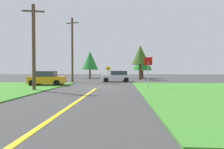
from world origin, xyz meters
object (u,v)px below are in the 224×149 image
Objects in this scene: parked_car_near_building at (47,78)px; utility_pole_near at (34,46)px; utility_pole_mid at (72,49)px; oak_tree_right at (90,61)px; oak_tree_left at (142,60)px; pine_tree_center at (140,55)px; car_approaching_junction at (116,76)px; stop_sign at (148,67)px; direction_sign at (108,72)px.

parked_car_near_building is 0.55× the size of utility_pole_near.
utility_pole_mid reaches higher than parked_car_near_building.
utility_pole_near is at bearing -91.47° from oak_tree_right.
oak_tree_left is at bearing 2.71° from oak_tree_right.
oak_tree_right is (-10.02, 4.95, -0.68)m from pine_tree_center.
utility_pole_near reaches higher than pine_tree_center.
oak_tree_left reaches higher than oak_tree_right.
oak_tree_left is at bearing 63.86° from utility_pole_near.
pine_tree_center is (10.61, 18.05, 0.67)m from utility_pole_near.
utility_pole_mid reaches higher than car_approaching_junction.
parked_car_near_building is at bearing -4.11° from stop_sign.
utility_pole_near reaches higher than oak_tree_left.
pine_tree_center reaches higher than oak_tree_right.
car_approaching_junction is 8.15m from pine_tree_center.
oak_tree_left is at bearing 48.39° from utility_pole_mid.
pine_tree_center is (5.29, 6.09, 2.93)m from direction_sign.
oak_tree_left reaches higher than stop_sign.
oak_tree_right is at bearing -69.54° from car_approaching_junction.
oak_tree_left is (11.28, 12.71, -0.86)m from utility_pole_mid.
parked_car_near_building is 9.49m from direction_sign.
utility_pole_mid is (0.26, 10.82, 0.96)m from utility_pole_near.
oak_tree_left is at bearing -83.78° from stop_sign.
oak_tree_right is at bearing 88.47° from utility_pole_mid.
parked_car_near_building is 0.64× the size of pine_tree_center.
car_approaching_junction is 0.62× the size of utility_pole_near.
parked_car_near_building is at bearing -94.95° from oak_tree_right.
direction_sign is 0.39× the size of pine_tree_center.
stop_sign is 0.47× the size of pine_tree_center.
utility_pole_mid is 3.82× the size of direction_sign.
oak_tree_left is at bearing 52.16° from parked_car_near_building.
utility_pole_near is at bearing 53.64° from car_approaching_junction.
direction_sign is at bearing -54.83° from stop_sign.
stop_sign is at bearing -94.59° from oak_tree_left.
utility_pole_mid is 12.63m from pine_tree_center.
utility_pole_near reaches higher than car_approaching_junction.
oak_tree_left reaches higher than direction_sign.
car_approaching_junction is at bearing 39.50° from parked_car_near_building.
stop_sign is 0.48× the size of oak_tree_left.
utility_pole_mid is 1.51× the size of oak_tree_left.
utility_pole_mid reaches higher than oak_tree_right.
utility_pole_mid is at bearing 2.81° from car_approaching_junction.
stop_sign reaches higher than car_approaching_junction.
utility_pole_near is 13.29m from direction_sign.
pine_tree_center is at bearing -99.72° from oak_tree_left.
parked_car_near_building is 1.65× the size of direction_sign.
utility_pole_near is 10.87m from utility_pole_mid.
car_approaching_junction is 1.14× the size of parked_car_near_building.
pine_tree_center reaches higher than oak_tree_left.
oak_tree_left is (6.22, 11.56, 2.37)m from direction_sign.
car_approaching_junction is 12.84m from oak_tree_right.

